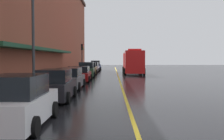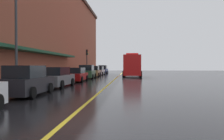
% 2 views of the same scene
% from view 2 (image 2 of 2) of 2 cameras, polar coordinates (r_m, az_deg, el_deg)
% --- Properties ---
extents(ground_plane, '(112.00, 112.00, 0.00)m').
position_cam_2_polar(ground_plane, '(31.64, 0.95, -2.09)').
color(ground_plane, black).
extents(sidewalk_left, '(2.40, 70.00, 0.15)m').
position_cam_2_polar(sidewalk_left, '(32.61, -10.00, -1.88)').
color(sidewalk_left, gray).
rests_on(sidewalk_left, ground).
extents(lane_center_stripe, '(0.16, 70.00, 0.01)m').
position_cam_2_polar(lane_center_stripe, '(31.64, 0.95, -2.08)').
color(lane_center_stripe, gold).
rests_on(lane_center_stripe, ground).
extents(brick_building_left, '(9.20, 64.00, 15.12)m').
position_cam_2_polar(brick_building_left, '(33.84, -19.21, 10.92)').
color(brick_building_left, brown).
rests_on(brick_building_left, ground).
extents(parked_car_1, '(1.98, 4.26, 1.74)m').
position_cam_2_polar(parked_car_1, '(14.13, -20.34, -2.71)').
color(parked_car_1, black).
rests_on(parked_car_1, ground).
extents(parked_car_2, '(2.04, 4.77, 1.62)m').
position_cam_2_polar(parked_car_2, '(19.36, -13.52, -1.82)').
color(parked_car_2, '#595B60').
rests_on(parked_car_2, ground).
extents(parked_car_3, '(2.12, 4.79, 1.53)m').
position_cam_2_polar(parked_car_3, '(25.58, -8.91, -1.21)').
color(parked_car_3, maroon).
rests_on(parked_car_3, ground).
extents(parked_car_4, '(2.25, 4.83, 1.85)m').
position_cam_2_polar(parked_car_4, '(31.86, -6.22, -0.53)').
color(parked_car_4, '#2D5133').
rests_on(parked_car_4, ground).
extents(parked_car_5, '(2.19, 4.18, 1.73)m').
position_cam_2_polar(parked_car_5, '(37.81, -4.59, -0.36)').
color(parked_car_5, '#A5844C').
rests_on(parked_car_5, ground).
extents(parked_car_6, '(2.14, 4.74, 1.65)m').
position_cam_2_polar(parked_car_6, '(43.73, -3.30, -0.22)').
color(parked_car_6, silver).
rests_on(parked_car_6, ground).
extents(parked_car_7, '(2.03, 4.83, 1.85)m').
position_cam_2_polar(parked_car_7, '(49.74, -2.27, 0.03)').
color(parked_car_7, navy).
rests_on(parked_car_7, ground).
extents(fire_truck, '(2.93, 8.89, 3.59)m').
position_cam_2_polar(fire_truck, '(37.19, 5.01, 1.01)').
color(fire_truck, red).
rests_on(fire_truck, ground).
extents(parking_meter_0, '(0.14, 0.18, 1.33)m').
position_cam_2_polar(parking_meter_0, '(27.23, -11.08, -0.38)').
color(parking_meter_0, '#4C4C51').
rests_on(parking_meter_0, sidewalk_left).
extents(parking_meter_1, '(0.14, 0.18, 1.33)m').
position_cam_2_polar(parking_meter_1, '(42.41, -5.41, 0.13)').
color(parking_meter_1, '#4C4C51').
rests_on(parking_meter_1, sidewalk_left).
extents(street_lamp_left, '(0.44, 0.44, 6.94)m').
position_cam_2_polar(street_lamp_left, '(17.61, -22.65, 9.71)').
color(street_lamp_left, '#33383D').
rests_on(street_lamp_left, sidewalk_left).
extents(traffic_light_near, '(0.38, 0.36, 4.30)m').
position_cam_2_polar(traffic_light_near, '(38.98, -6.22, 3.13)').
color(traffic_light_near, '#232326').
rests_on(traffic_light_near, sidewalk_left).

